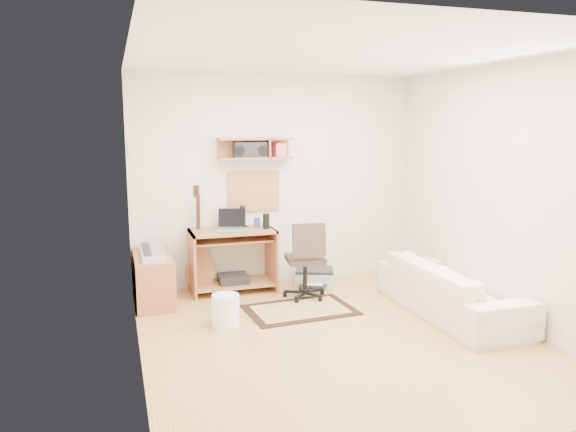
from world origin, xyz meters
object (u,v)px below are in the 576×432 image
object	(u,v)px
printer	(314,277)
sofa	(451,281)
desk	(233,260)
task_chair	(305,259)
cabinet	(153,279)

from	to	relation	value
printer	sofa	distance (m)	1.81
desk	task_chair	bearing A→B (deg)	-35.55
desk	cabinet	size ratio (longest dim) A/B	1.11
cabinet	printer	size ratio (longest dim) A/B	1.85
printer	sofa	world-z (taller)	sofa
sofa	desk	bearing A→B (deg)	52.86
task_chair	desk	bearing A→B (deg)	151.51
desk	cabinet	xyz separation A→B (m)	(-0.95, -0.18, -0.10)
task_chair	sofa	size ratio (longest dim) A/B	0.48
desk	sofa	bearing A→B (deg)	-37.14
task_chair	sofa	bearing A→B (deg)	-30.97
desk	printer	xyz separation A→B (m)	(1.03, -0.03, -0.29)
desk	printer	size ratio (longest dim) A/B	2.05
cabinet	printer	world-z (taller)	cabinet
sofa	printer	bearing A→B (deg)	33.19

